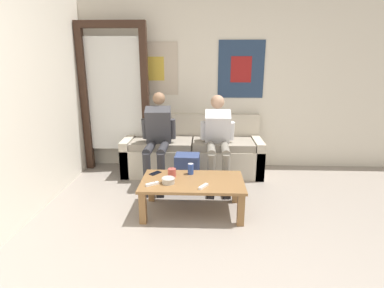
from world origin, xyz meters
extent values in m
cube|color=silver|center=(0.00, 2.86, 1.27)|extent=(10.00, 0.05, 2.55)
cube|color=beige|center=(-0.79, 2.83, 1.50)|extent=(0.74, 0.01, 0.76)
cube|color=gold|center=(-0.79, 2.82, 1.50)|extent=(0.33, 0.01, 0.34)
cube|color=navy|center=(0.51, 2.83, 1.49)|extent=(0.67, 0.01, 0.83)
cube|color=maroon|center=(0.51, 2.82, 1.49)|extent=(0.30, 0.01, 0.37)
cube|color=#382319|center=(-1.79, 2.64, 1.02)|extent=(0.10, 0.10, 2.05)
cube|color=#382319|center=(-0.89, 2.64, 1.02)|extent=(0.10, 0.10, 2.05)
cube|color=#382319|center=(-1.34, 2.64, 2.10)|extent=(1.00, 0.10, 0.10)
cube|color=silver|center=(-1.34, 2.66, 1.13)|extent=(0.82, 0.02, 1.64)
cube|color=beige|center=(-0.19, 2.77, 0.42)|extent=(2.00, 0.13, 0.84)
cube|color=beige|center=(-0.19, 2.43, 0.20)|extent=(2.00, 0.56, 0.41)
cube|color=beige|center=(-1.13, 2.43, 0.26)|extent=(0.12, 0.56, 0.53)
cube|color=beige|center=(0.75, 2.43, 0.26)|extent=(0.12, 0.56, 0.53)
cube|color=gray|center=(-0.63, 2.43, 0.46)|extent=(0.86, 0.52, 0.10)
cube|color=gray|center=(0.25, 2.43, 0.46)|extent=(0.86, 0.52, 0.10)
cube|color=olive|center=(-0.14, 1.27, 0.36)|extent=(1.10, 0.63, 0.03)
cube|color=olive|center=(-0.64, 1.53, 0.17)|extent=(0.07, 0.07, 0.34)
cube|color=olive|center=(0.35, 1.53, 0.17)|extent=(0.07, 0.07, 0.34)
cube|color=olive|center=(-0.64, 1.01, 0.17)|extent=(0.07, 0.07, 0.34)
cube|color=olive|center=(0.35, 1.01, 0.17)|extent=(0.07, 0.07, 0.34)
cylinder|color=#2D2D33|center=(-0.74, 2.00, 0.51)|extent=(0.11, 0.42, 0.11)
cylinder|color=#2D2D33|center=(-0.74, 1.78, 0.27)|extent=(0.10, 0.10, 0.48)
cube|color=#232328|center=(-0.74, 1.71, 0.03)|extent=(0.11, 0.25, 0.05)
cylinder|color=#2D2D33|center=(-0.56, 2.00, 0.51)|extent=(0.11, 0.42, 0.11)
cylinder|color=#2D2D33|center=(-0.56, 1.78, 0.27)|extent=(0.10, 0.10, 0.48)
cube|color=#232328|center=(-0.56, 1.71, 0.03)|extent=(0.11, 0.25, 0.05)
cube|color=#3F3F44|center=(-0.65, 2.28, 0.75)|extent=(0.37, 0.38, 0.55)
sphere|color=#9E7556|center=(-0.65, 2.38, 1.11)|extent=(0.17, 0.17, 0.17)
cylinder|color=#3F3F44|center=(-0.84, 2.28, 0.71)|extent=(0.08, 0.12, 0.29)
cylinder|color=#3F3F44|center=(-0.45, 2.28, 0.71)|extent=(0.08, 0.12, 0.29)
cylinder|color=gray|center=(0.07, 1.99, 0.51)|extent=(0.11, 0.43, 0.11)
cylinder|color=gray|center=(0.07, 1.77, 0.27)|extent=(0.10, 0.10, 0.48)
cube|color=#232328|center=(0.07, 1.70, 0.03)|extent=(0.11, 0.25, 0.05)
cylinder|color=gray|center=(0.25, 1.99, 0.51)|extent=(0.11, 0.43, 0.11)
cylinder|color=gray|center=(0.25, 1.77, 0.27)|extent=(0.10, 0.10, 0.48)
cube|color=#232328|center=(0.25, 1.70, 0.03)|extent=(0.11, 0.25, 0.05)
cube|color=silver|center=(0.16, 2.31, 0.72)|extent=(0.34, 0.40, 0.52)
sphere|color=tan|center=(0.16, 2.46, 1.06)|extent=(0.19, 0.19, 0.19)
cylinder|color=silver|center=(-0.03, 2.33, 0.68)|extent=(0.08, 0.13, 0.27)
cylinder|color=silver|center=(0.36, 2.33, 0.68)|extent=(0.08, 0.13, 0.27)
cube|color=navy|center=(-0.23, 1.87, 0.24)|extent=(0.31, 0.27, 0.47)
cube|color=navy|center=(-0.24, 1.75, 0.13)|extent=(0.22, 0.10, 0.21)
cylinder|color=#B7B2A8|center=(-0.40, 1.18, 0.40)|extent=(0.13, 0.13, 0.06)
torus|color=#B7B2A8|center=(-0.40, 1.18, 0.43)|extent=(0.14, 0.14, 0.02)
cylinder|color=#B24C42|center=(-0.38, 1.38, 0.42)|extent=(0.09, 0.09, 0.09)
cylinder|color=black|center=(-0.38, 1.38, 0.47)|extent=(0.00, 0.00, 0.01)
cylinder|color=#28479E|center=(-0.17, 1.46, 0.43)|extent=(0.07, 0.07, 0.12)
cylinder|color=silver|center=(-0.17, 1.46, 0.49)|extent=(0.06, 0.06, 0.00)
cube|color=white|center=(-0.56, 1.13, 0.38)|extent=(0.14, 0.11, 0.02)
cylinder|color=#333842|center=(-0.53, 1.15, 0.40)|extent=(0.01, 0.01, 0.00)
cube|color=white|center=(-0.03, 1.09, 0.38)|extent=(0.11, 0.14, 0.02)
cylinder|color=#333842|center=(-0.01, 1.12, 0.40)|extent=(0.01, 0.01, 0.00)
cube|color=black|center=(-0.58, 1.45, 0.38)|extent=(0.13, 0.15, 0.01)
cube|color=black|center=(-0.58, 1.45, 0.38)|extent=(0.12, 0.13, 0.00)
camera|label=1|loc=(-0.04, -1.72, 1.61)|focal=28.00mm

